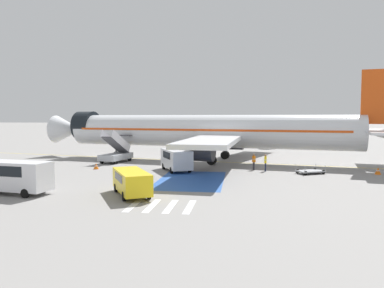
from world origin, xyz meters
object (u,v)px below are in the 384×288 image
boarding_stairs_forward (116,154)px  ground_crew_0 (265,161)px  airliner (210,131)px  ground_crew_2 (254,161)px  ground_crew_1 (178,155)px  traffic_cone_0 (96,166)px  service_van_3 (15,175)px  traffic_cone_1 (378,171)px  fuel_tanker (268,137)px  service_van_2 (132,181)px  service_van_0 (176,158)px  baggage_cart (310,171)px

boarding_stairs_forward → ground_crew_0: 18.59m
airliner → ground_crew_2: airliner is taller
ground_crew_1 → traffic_cone_0: ground_crew_1 is taller
traffic_cone_0 → service_van_3: bearing=-93.7°
boarding_stairs_forward → traffic_cone_0: bearing=-79.0°
boarding_stairs_forward → traffic_cone_1: 29.17m
boarding_stairs_forward → traffic_cone_1: size_ratio=8.10×
boarding_stairs_forward → fuel_tanker: bearing=64.7°
service_van_2 → traffic_cone_1: 24.44m
service_van_0 → service_van_3: bearing=27.5°
service_van_2 → ground_crew_2: size_ratio=3.16×
baggage_cart → ground_crew_2: (-5.44, 2.04, 0.72)m
service_van_3 → ground_crew_0: service_van_3 is taller
ground_crew_1 → ground_crew_2: (8.76, -3.72, -0.08)m
service_van_0 → boarding_stairs_forward: bearing=-62.7°
airliner → ground_crew_1: (-3.59, -3.10, -2.74)m
ground_crew_1 → traffic_cone_1: bearing=-126.8°
airliner → ground_crew_1: bearing=143.0°
service_van_2 → ground_crew_0: bearing=-155.8°
service_van_3 → ground_crew_0: bearing=135.8°
airliner → service_van_2: airliner is taller
service_van_2 → traffic_cone_1: bearing=-177.4°
boarding_stairs_forward → service_van_3: size_ratio=1.01×
service_van_0 → service_van_2: 12.51m
airliner → ground_crew_2: bearing=-130.6°
fuel_tanker → ground_crew_2: fuel_tanker is taller
service_van_0 → ground_crew_0: 9.20m
fuel_tanker → service_van_3: size_ratio=1.74×
boarding_stairs_forward → traffic_cone_0: (-0.14, -6.22, -0.69)m
airliner → service_van_2: bearing=-178.3°
baggage_cart → traffic_cone_0: bearing=-119.0°
ground_crew_2 → traffic_cone_0: (-16.74, -1.59, -0.66)m
ground_crew_0 → ground_crew_2: ground_crew_0 is taller
airliner → baggage_cart: bearing=-117.6°
airliner → service_van_2: size_ratio=8.78×
fuel_tanker → ground_crew_1: (-12.53, -27.41, -0.71)m
ground_crew_0 → ground_crew_2: bearing=-119.6°
airliner → ground_crew_0: bearing=-128.4°
baggage_cart → fuel_tanker: bearing=155.1°
ground_crew_0 → airliner: bearing=-132.8°
ground_crew_2 → service_van_3: bearing=106.9°
traffic_cone_1 → boarding_stairs_forward: bearing=167.5°
fuel_tanker → ground_crew_0: size_ratio=5.39×
airliner → service_van_0: bearing=173.9°
fuel_tanker → service_van_0: bearing=-107.1°
airliner → boarding_stairs_forward: bearing=113.1°
fuel_tanker → ground_crew_1: 30.15m
service_van_2 → airliner: bearing=-128.9°
fuel_tanker → traffic_cone_1: bearing=-73.6°
service_van_2 → traffic_cone_0: 14.78m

